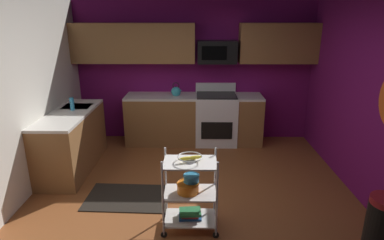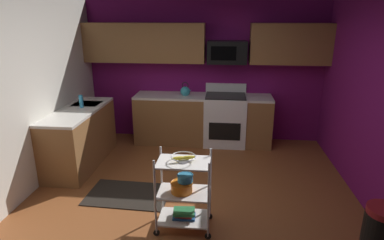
# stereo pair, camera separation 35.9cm
# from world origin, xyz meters

# --- Properties ---
(floor) EXTENTS (4.40, 4.80, 0.04)m
(floor) POSITION_xyz_m (0.00, 0.00, -0.02)
(floor) COLOR brown
(floor) RESTS_ON ground
(wall_back) EXTENTS (4.52, 0.06, 2.60)m
(wall_back) POSITION_xyz_m (0.00, 2.43, 1.30)
(wall_back) COLOR #6B1156
(wall_back) RESTS_ON ground
(wall_left) EXTENTS (0.06, 4.80, 2.60)m
(wall_left) POSITION_xyz_m (-2.23, 0.00, 1.30)
(wall_left) COLOR silver
(wall_left) RESTS_ON ground
(counter_run) EXTENTS (3.46, 2.24, 0.92)m
(counter_run) POSITION_xyz_m (-0.76, 1.65, 0.46)
(counter_run) COLOR brown
(counter_run) RESTS_ON ground
(oven_range) EXTENTS (0.76, 0.65, 1.10)m
(oven_range) POSITION_xyz_m (0.41, 2.10, 0.48)
(oven_range) COLOR white
(oven_range) RESTS_ON ground
(upper_cabinets) EXTENTS (4.40, 0.33, 0.70)m
(upper_cabinets) POSITION_xyz_m (-0.09, 2.23, 1.85)
(upper_cabinets) COLOR brown
(microwave) EXTENTS (0.70, 0.39, 0.40)m
(microwave) POSITION_xyz_m (0.41, 2.21, 1.70)
(microwave) COLOR black
(rolling_cart) EXTENTS (0.64, 0.39, 0.91)m
(rolling_cart) POSITION_xyz_m (-0.02, -0.54, 0.45)
(rolling_cart) COLOR silver
(rolling_cart) RESTS_ON ground
(fruit_bowl) EXTENTS (0.27, 0.27, 0.07)m
(fruit_bowl) POSITION_xyz_m (-0.02, -0.54, 0.88)
(fruit_bowl) COLOR silver
(fruit_bowl) RESTS_ON rolling_cart
(mixing_bowl_large) EXTENTS (0.25, 0.25, 0.11)m
(mixing_bowl_large) POSITION_xyz_m (-0.05, -0.54, 0.52)
(mixing_bowl_large) COLOR orange
(mixing_bowl_large) RESTS_ON rolling_cart
(mixing_bowl_small) EXTENTS (0.18, 0.18, 0.08)m
(mixing_bowl_small) POSITION_xyz_m (-0.01, -0.51, 0.62)
(mixing_bowl_small) COLOR #338CBF
(mixing_bowl_small) RESTS_ON rolling_cart
(book_stack) EXTENTS (0.26, 0.20, 0.09)m
(book_stack) POSITION_xyz_m (-0.02, -0.54, 0.17)
(book_stack) COLOR #1E4C8C
(book_stack) RESTS_ON rolling_cart
(kettle) EXTENTS (0.21, 0.18, 0.26)m
(kettle) POSITION_xyz_m (-0.33, 2.10, 1.00)
(kettle) COLOR teal
(kettle) RESTS_ON counter_run
(dish_soap_bottle) EXTENTS (0.06, 0.06, 0.20)m
(dish_soap_bottle) POSITION_xyz_m (-1.88, 1.11, 1.02)
(dish_soap_bottle) COLOR #2D8CBF
(dish_soap_bottle) RESTS_ON counter_run
(trash_can) EXTENTS (0.34, 0.42, 0.66)m
(trash_can) POSITION_xyz_m (1.90, -0.98, 0.33)
(trash_can) COLOR black
(trash_can) RESTS_ON ground
(floor_rug) EXTENTS (1.12, 0.74, 0.01)m
(floor_rug) POSITION_xyz_m (-0.87, 0.08, 0.01)
(floor_rug) COLOR black
(floor_rug) RESTS_ON ground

